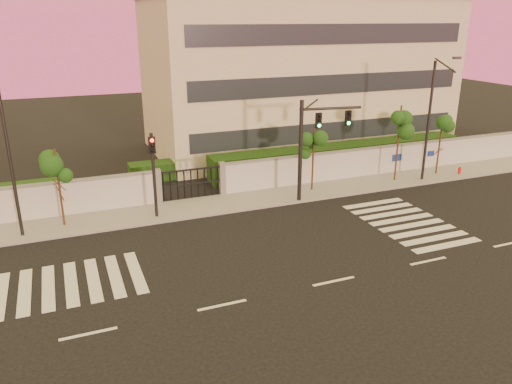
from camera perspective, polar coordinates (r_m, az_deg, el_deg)
ground at (r=21.83m, az=8.87°, el=-10.06°), size 120.00×120.00×0.00m
sidewalk at (r=30.41m, az=-1.14°, el=-0.96°), size 60.00×3.00×0.15m
perimeter_wall at (r=31.45m, az=-1.95°, el=1.64°), size 60.00×0.36×2.20m
hedge_row at (r=34.33m, az=-1.85°, el=2.73°), size 41.00×4.25×1.80m
institutional_building at (r=42.90m, az=4.74°, el=13.31°), size 24.40×12.40×12.25m
road_markings at (r=24.14m, az=1.06°, el=-6.77°), size 57.00×7.62×0.02m
street_tree_c at (r=27.68m, az=-21.74°, el=2.32°), size 1.48×1.18×4.32m
street_tree_d at (r=31.47m, az=6.61°, el=5.44°), size 1.43×1.14×4.26m
street_tree_e at (r=34.41m, az=16.10°, el=7.23°), size 1.44×1.15×5.24m
street_tree_f at (r=36.98m, az=20.40°, el=6.47°), size 1.35×1.07×4.28m
traffic_signal_main at (r=29.66m, az=6.50°, el=6.13°), size 3.91×0.75×6.19m
traffic_signal_secondary at (r=27.43m, az=-11.66°, el=2.98°), size 0.38×0.35×4.87m
streetlight_west at (r=26.74m, az=-26.35°, el=3.41°), size 0.46×1.87×7.79m
streetlight_east at (r=34.86m, az=19.37°, el=8.21°), size 0.50×2.02×8.40m
fire_hydrant at (r=38.13m, az=22.23°, el=2.21°), size 0.26×0.25×0.67m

